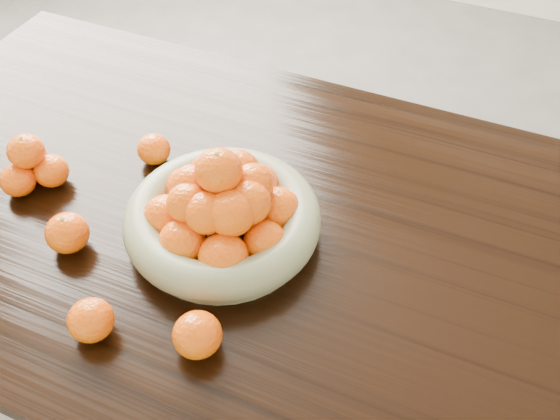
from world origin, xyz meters
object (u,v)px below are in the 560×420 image
at_px(fruit_bowl, 223,213).
at_px(orange_pyramid, 31,165).
at_px(dining_table, 298,266).
at_px(loose_orange_0, 67,233).

distance_m(fruit_bowl, orange_pyramid, 0.42).
xyz_separation_m(dining_table, loose_orange_0, (-0.38, -0.19, 0.13)).
bearing_deg(fruit_bowl, loose_orange_0, -150.51).
distance_m(orange_pyramid, loose_orange_0, 0.21).
height_order(fruit_bowl, orange_pyramid, fruit_bowl).
xyz_separation_m(dining_table, fruit_bowl, (-0.13, -0.05, 0.15)).
bearing_deg(dining_table, loose_orange_0, -153.25).
xyz_separation_m(fruit_bowl, orange_pyramid, (-0.42, -0.02, -0.01)).
bearing_deg(loose_orange_0, fruit_bowl, 29.49).
height_order(orange_pyramid, loose_orange_0, orange_pyramid).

